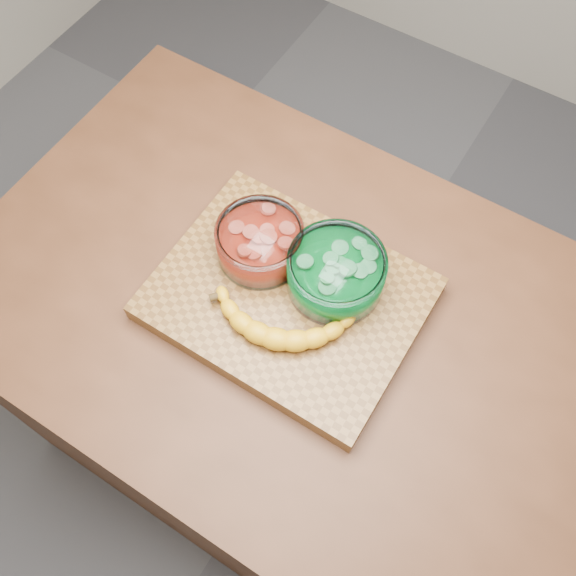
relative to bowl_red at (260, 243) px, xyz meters
The scene contains 6 objects.
ground 0.98m from the bowl_red, 27.12° to the right, with size 3.50×3.50×0.00m, color #505054.
counter 0.53m from the bowl_red, 27.12° to the right, with size 1.20×0.80×0.90m, color #4D2A17.
cutting_board 0.11m from the bowl_red, 27.12° to the right, with size 0.45×0.35×0.04m, color brown.
bowl_red is the anchor object (origin of this frame).
bowl_green 0.14m from the bowl_red, ahead, with size 0.17×0.17×0.08m.
banana 0.13m from the bowl_red, 42.83° to the right, with size 0.27×0.16×0.04m, color gold, non-canonical shape.
Camera 1 is at (0.27, -0.43, 1.93)m, focal length 40.00 mm.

